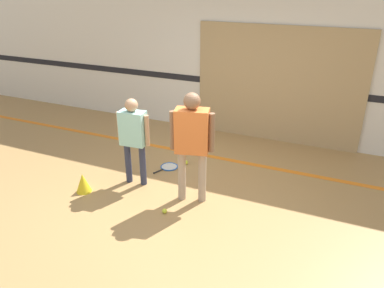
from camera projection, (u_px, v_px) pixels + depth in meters
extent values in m
plane|color=#A87F4C|center=(183.00, 204.00, 5.24)|extent=(16.00, 16.00, 0.00)
cube|color=silver|center=(246.00, 53.00, 6.92)|extent=(16.00, 0.06, 3.20)
cube|color=black|center=(243.00, 84.00, 7.13)|extent=(16.00, 0.01, 0.12)
cube|color=tan|center=(278.00, 86.00, 6.85)|extent=(3.06, 0.05, 2.15)
cube|color=orange|center=(220.00, 158.00, 6.54)|extent=(14.40, 0.10, 0.01)
cylinder|color=tan|center=(182.00, 175.00, 5.22)|extent=(0.11, 0.11, 0.76)
cylinder|color=tan|center=(202.00, 177.00, 5.18)|extent=(0.11, 0.11, 0.76)
cube|color=orange|center=(192.00, 131.00, 4.92)|extent=(0.49, 0.34, 0.60)
sphere|color=brown|center=(192.00, 101.00, 4.75)|extent=(0.22, 0.22, 0.22)
cylinder|color=brown|center=(173.00, 130.00, 4.96)|extent=(0.08, 0.08, 0.54)
cylinder|color=brown|center=(212.00, 133.00, 4.88)|extent=(0.08, 0.08, 0.54)
cylinder|color=#2D334C|center=(128.00, 163.00, 5.69)|extent=(0.09, 0.09, 0.65)
cylinder|color=#2D334C|center=(143.00, 165.00, 5.61)|extent=(0.09, 0.09, 0.65)
cube|color=#99D8D1|center=(133.00, 128.00, 5.41)|extent=(0.39, 0.23, 0.51)
sphere|color=tan|center=(131.00, 105.00, 5.26)|extent=(0.19, 0.19, 0.19)
cylinder|color=tan|center=(119.00, 127.00, 5.48)|extent=(0.07, 0.07, 0.46)
cylinder|color=tan|center=(147.00, 131.00, 5.34)|extent=(0.07, 0.07, 0.46)
torus|color=blue|center=(169.00, 167.00, 6.24)|extent=(0.39, 0.39, 0.02)
cylinder|color=silver|center=(169.00, 167.00, 6.24)|extent=(0.25, 0.25, 0.01)
cylinder|color=black|center=(159.00, 171.00, 6.09)|extent=(0.09, 0.18, 0.02)
sphere|color=black|center=(154.00, 173.00, 6.03)|extent=(0.03, 0.03, 0.03)
sphere|color=#CCE038|center=(165.00, 211.00, 5.03)|extent=(0.07, 0.07, 0.07)
sphere|color=#CCE038|center=(186.00, 162.00, 6.32)|extent=(0.07, 0.07, 0.07)
cone|color=yellow|center=(83.00, 183.00, 5.49)|extent=(0.23, 0.23, 0.29)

